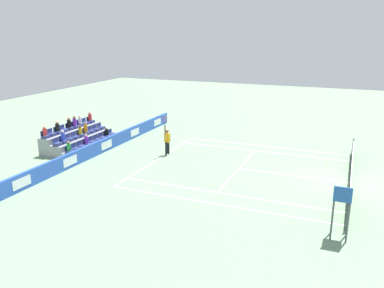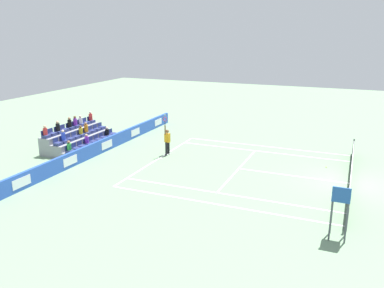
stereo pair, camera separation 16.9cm
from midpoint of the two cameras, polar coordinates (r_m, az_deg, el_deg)
ground_plane at (r=23.83m, az=21.98°, el=-5.29°), size 80.00×80.00×0.00m
line_baseline at (r=26.52m, az=-4.51°, el=-2.02°), size 10.97×0.10×0.01m
line_service at (r=24.61m, az=6.97°, el=-3.53°), size 8.23×0.10×0.01m
line_centre_service at (r=24.01m, az=14.34°, el=-4.43°), size 0.10×6.40×0.01m
line_singles_sideline_left at (r=20.81m, az=5.03°, el=-7.18°), size 0.10×11.89×0.01m
line_singles_sideline_right at (r=28.31m, az=10.15°, el=-1.06°), size 0.10×11.89×0.01m
line_doubles_sideline_left at (r=19.62m, az=3.78°, el=-8.65°), size 0.10×11.89×0.01m
line_doubles_sideline_right at (r=29.60m, az=10.75°, el=-0.34°), size 0.10×11.89×0.01m
line_centre_mark at (r=26.48m, az=-4.32°, el=-2.04°), size 0.10×0.20×0.01m
sponsor_barrier at (r=28.52m, az=-12.16°, el=-0.07°), size 19.56×0.22×0.94m
tennis_net at (r=23.67m, az=22.10°, el=-4.17°), size 11.97×0.10×1.07m
tennis_player at (r=26.90m, az=-3.40°, el=0.46°), size 0.51×0.40×2.85m
umpire_chair at (r=16.98m, az=20.87°, el=-8.15°), size 0.70×0.70×2.34m
stadium_stand at (r=29.85m, az=-15.85°, el=0.58°), size 5.58×2.85×2.19m
loose_tennis_ball at (r=25.98m, az=18.94°, el=-3.18°), size 0.07×0.07×0.07m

